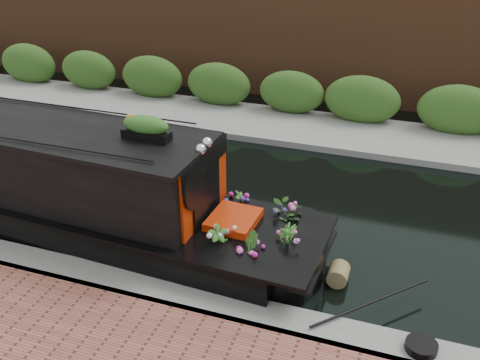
% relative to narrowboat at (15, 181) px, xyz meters
% --- Properties ---
extents(ground, '(80.00, 80.00, 0.00)m').
position_rel_narrowboat_xyz_m(ground, '(3.51, 1.91, -0.81)').
color(ground, black).
rests_on(ground, ground).
extents(near_bank_coping, '(40.00, 0.60, 0.50)m').
position_rel_narrowboat_xyz_m(near_bank_coping, '(3.51, -1.39, -0.81)').
color(near_bank_coping, slate).
rests_on(near_bank_coping, ground).
extents(far_bank_path, '(40.00, 2.40, 0.34)m').
position_rel_narrowboat_xyz_m(far_bank_path, '(3.51, 6.11, -0.81)').
color(far_bank_path, gray).
rests_on(far_bank_path, ground).
extents(far_hedge, '(40.00, 1.10, 2.80)m').
position_rel_narrowboat_xyz_m(far_hedge, '(3.51, 7.01, -0.81)').
color(far_hedge, '#30561C').
rests_on(far_hedge, ground).
extents(far_brick_wall, '(40.00, 1.00, 8.00)m').
position_rel_narrowboat_xyz_m(far_brick_wall, '(3.51, 9.11, -0.81)').
color(far_brick_wall, brown).
rests_on(far_brick_wall, ground).
extents(narrowboat, '(11.62, 2.55, 2.72)m').
position_rel_narrowboat_xyz_m(narrowboat, '(0.00, 0.00, 0.00)').
color(narrowboat, black).
rests_on(narrowboat, ground).
extents(rope_fender, '(0.34, 0.39, 0.34)m').
position_rel_narrowboat_xyz_m(rope_fender, '(6.27, 0.00, -0.64)').
color(rope_fender, olive).
rests_on(rope_fender, ground).
extents(coiled_mooring_rope, '(0.43, 0.43, 0.12)m').
position_rel_narrowboat_xyz_m(coiled_mooring_rope, '(7.60, -1.37, -0.50)').
color(coiled_mooring_rope, black).
rests_on(coiled_mooring_rope, near_bank_coping).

